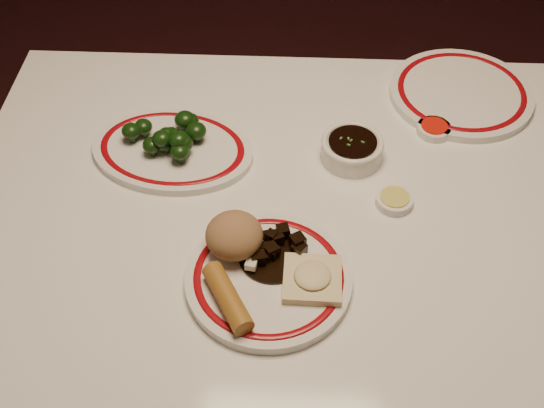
{
  "coord_description": "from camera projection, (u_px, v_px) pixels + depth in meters",
  "views": [
    {
      "loc": [
        -0.02,
        -0.77,
        1.62
      ],
      "look_at": [
        -0.05,
        -0.03,
        0.8
      ],
      "focal_mm": 45.0,
      "sensor_mm": 36.0,
      "label": 1
    }
  ],
  "objects": [
    {
      "name": "main_plate",
      "position": [
        269.0,
        278.0,
        1.05
      ],
      "size": [
        0.34,
        0.34,
        0.02
      ],
      "color": "white",
      "rests_on": "dining_table"
    },
    {
      "name": "rice_mound",
      "position": [
        234.0,
        235.0,
        1.06
      ],
      "size": [
        0.09,
        0.09,
        0.07
      ],
      "primitive_type": "ellipsoid",
      "color": "#996E48",
      "rests_on": "main_plate"
    },
    {
      "name": "dining_table",
      "position": [
        301.0,
        247.0,
        1.23
      ],
      "size": [
        1.2,
        0.9,
        0.75
      ],
      "color": "white",
      "rests_on": "ground"
    },
    {
      "name": "broccoli_plate",
      "position": [
        173.0,
        150.0,
        1.25
      ],
      "size": [
        0.33,
        0.3,
        0.02
      ],
      "color": "white",
      "rests_on": "dining_table"
    },
    {
      "name": "spring_roll",
      "position": [
        228.0,
        298.0,
        1.0
      ],
      "size": [
        0.09,
        0.12,
        0.03
      ],
      "primitive_type": "cylinder",
      "rotation": [
        1.57,
        0.0,
        0.5
      ],
      "color": "#A26D27",
      "rests_on": "main_plate"
    },
    {
      "name": "soy_bowl",
      "position": [
        352.0,
        150.0,
        1.24
      ],
      "size": [
        0.11,
        0.11,
        0.04
      ],
      "color": "white",
      "rests_on": "dining_table"
    },
    {
      "name": "mustard_dish",
      "position": [
        394.0,
        200.0,
        1.17
      ],
      "size": [
        0.06,
        0.06,
        0.02
      ],
      "color": "white",
      "rests_on": "dining_table"
    },
    {
      "name": "stirfry_heap",
      "position": [
        272.0,
        250.0,
        1.07
      ],
      "size": [
        0.11,
        0.11,
        0.03
      ],
      "color": "black",
      "rests_on": "main_plate"
    },
    {
      "name": "fried_wonton",
      "position": [
        312.0,
        278.0,
        1.03
      ],
      "size": [
        0.09,
        0.09,
        0.02
      ],
      "color": "beige",
      "rests_on": "main_plate"
    },
    {
      "name": "broccoli_pile",
      "position": [
        172.0,
        137.0,
        1.23
      ],
      "size": [
        0.16,
        0.12,
        0.05
      ],
      "color": "#23471C",
      "rests_on": "broccoli_plate"
    },
    {
      "name": "sweet_sour_dish",
      "position": [
        434.0,
        129.0,
        1.29
      ],
      "size": [
        0.06,
        0.06,
        0.02
      ],
      "color": "white",
      "rests_on": "dining_table"
    },
    {
      "name": "far_plate",
      "position": [
        461.0,
        93.0,
        1.37
      ],
      "size": [
        0.37,
        0.37,
        0.02
      ],
      "color": "white",
      "rests_on": "dining_table"
    }
  ]
}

